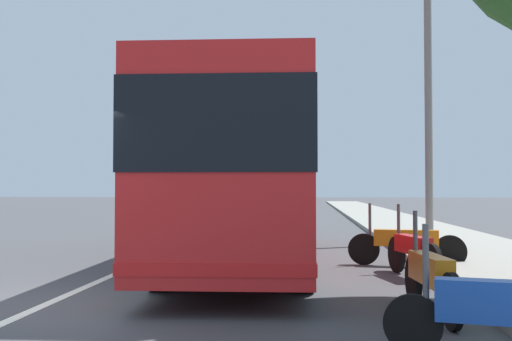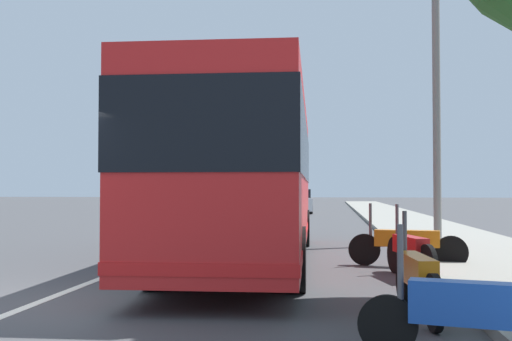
# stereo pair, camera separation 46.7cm
# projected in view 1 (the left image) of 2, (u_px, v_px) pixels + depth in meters

# --- Properties ---
(ground_plane) EXTENTS (220.00, 220.00, 0.00)m
(ground_plane) POSITION_uv_depth(u_px,v_px,m) (41.00, 307.00, 7.99)
(ground_plane) COLOR #424244
(sidewalk_curb) EXTENTS (110.00, 3.60, 0.14)m
(sidewalk_curb) POSITION_uv_depth(u_px,v_px,m) (445.00, 241.00, 17.30)
(sidewalk_curb) COLOR gray
(sidewalk_curb) RESTS_ON ground
(lane_divider_line) EXTENTS (110.00, 0.16, 0.01)m
(lane_divider_line) POSITION_uv_depth(u_px,v_px,m) (190.00, 241.00, 17.94)
(lane_divider_line) COLOR silver
(lane_divider_line) RESTS_ON ground
(coach_bus) EXTENTS (11.67, 2.77, 3.36)m
(coach_bus) POSITION_uv_depth(u_px,v_px,m) (249.00, 172.00, 12.93)
(coach_bus) COLOR red
(coach_bus) RESTS_ON ground
(motorcycle_angled) EXTENTS (0.60, 2.14, 1.23)m
(motorcycle_angled) POSITION_uv_depth(u_px,v_px,m) (503.00, 310.00, 5.47)
(motorcycle_angled) COLOR black
(motorcycle_angled) RESTS_ON ground
(motorcycle_mid_row) EXTENTS (2.25, 0.35, 1.27)m
(motorcycle_mid_row) POSITION_uv_depth(u_px,v_px,m) (430.00, 276.00, 7.46)
(motorcycle_mid_row) COLOR black
(motorcycle_mid_row) RESTS_ON ground
(motorcycle_by_tree) EXTENTS (2.12, 0.61, 1.29)m
(motorcycle_by_tree) POSITION_uv_depth(u_px,v_px,m) (413.00, 251.00, 10.57)
(motorcycle_by_tree) COLOR black
(motorcycle_by_tree) RESTS_ON ground
(motorcycle_far_end) EXTENTS (0.53, 2.32, 1.27)m
(motorcycle_far_end) POSITION_uv_depth(u_px,v_px,m) (406.00, 243.00, 12.20)
(motorcycle_far_end) COLOR black
(motorcycle_far_end) RESTS_ON ground
(car_ahead_same_lane) EXTENTS (4.47, 2.02, 1.47)m
(car_ahead_same_lane) POSITION_uv_depth(u_px,v_px,m) (229.00, 201.00, 43.80)
(car_ahead_same_lane) COLOR silver
(car_ahead_same_lane) RESTS_ON ground
(car_oncoming) EXTENTS (4.61, 2.10, 1.56)m
(car_oncoming) POSITION_uv_depth(u_px,v_px,m) (282.00, 202.00, 39.61)
(car_oncoming) COLOR silver
(car_oncoming) RESTS_ON ground
(utility_pole) EXTENTS (0.22, 0.22, 7.97)m
(utility_pole) POSITION_uv_depth(u_px,v_px,m) (429.00, 106.00, 17.43)
(utility_pole) COLOR slate
(utility_pole) RESTS_ON ground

